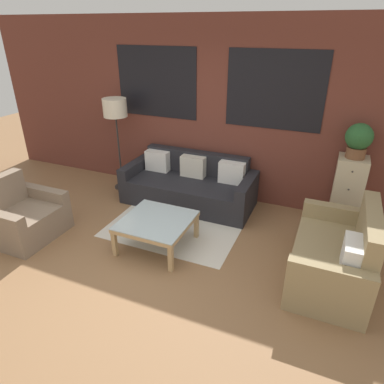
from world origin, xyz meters
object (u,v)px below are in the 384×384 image
(couch_dark, at_px, (190,186))
(drawer_cabinet, at_px, (347,192))
(coffee_table, at_px, (157,224))
(settee_vintage, at_px, (335,257))
(armchair_corner, at_px, (24,217))
(potted_plant, at_px, (359,139))
(floor_lamp, at_px, (115,111))

(couch_dark, xyz_separation_m, drawer_cabinet, (2.32, 0.22, 0.23))
(drawer_cabinet, bearing_deg, couch_dark, -174.67)
(coffee_table, bearing_deg, settee_vintage, 5.10)
(coffee_table, bearing_deg, armchair_corner, -164.94)
(drawer_cabinet, relative_size, potted_plant, 2.22)
(settee_vintage, xyz_separation_m, drawer_cabinet, (0.06, 1.34, 0.21))
(settee_vintage, distance_m, potted_plant, 1.66)
(coffee_table, distance_m, potted_plant, 2.85)
(couch_dark, relative_size, floor_lamp, 1.32)
(armchair_corner, bearing_deg, coffee_table, 15.06)
(floor_lamp, bearing_deg, couch_dark, -1.97)
(armchair_corner, bearing_deg, floor_lamp, 79.49)
(settee_vintage, relative_size, drawer_cabinet, 1.37)
(armchair_corner, xyz_separation_m, floor_lamp, (0.34, 1.85, 1.09))
(floor_lamp, distance_m, drawer_cabinet, 3.76)
(settee_vintage, distance_m, coffee_table, 2.16)
(settee_vintage, relative_size, armchair_corner, 1.58)
(coffee_table, bearing_deg, couch_dark, 94.80)
(couch_dark, distance_m, settee_vintage, 2.53)
(armchair_corner, bearing_deg, drawer_cabinet, 26.75)
(couch_dark, xyz_separation_m, floor_lamp, (-1.34, 0.05, 1.08))
(settee_vintage, relative_size, potted_plant, 3.06)
(coffee_table, xyz_separation_m, potted_plant, (2.21, 1.54, 0.95))
(potted_plant, bearing_deg, settee_vintage, -92.42)
(settee_vintage, bearing_deg, potted_plant, 87.58)
(couch_dark, xyz_separation_m, armchair_corner, (-1.68, -1.80, -0.01))
(couch_dark, xyz_separation_m, coffee_table, (0.11, -1.32, 0.06))
(settee_vintage, bearing_deg, armchair_corner, -170.30)
(potted_plant, bearing_deg, floor_lamp, -177.34)
(couch_dark, height_order, potted_plant, potted_plant)
(armchair_corner, height_order, floor_lamp, floor_lamp)
(drawer_cabinet, distance_m, potted_plant, 0.77)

